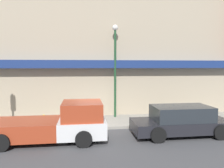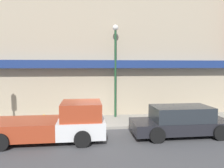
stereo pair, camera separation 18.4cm
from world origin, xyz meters
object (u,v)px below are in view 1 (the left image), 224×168
Objects in this scene: pickup_truck at (56,124)px; parked_car at (181,121)px; street_lamp at (115,60)px; fire_hydrant at (44,121)px.

pickup_truck reaches higher than parked_car.
street_lamp reaches higher than pickup_truck.
street_lamp is (-2.71, 3.68, 3.03)m from parked_car.
parked_car is at bearing -16.05° from fire_hydrant.
parked_car is 7.47× the size of fire_hydrant.
pickup_truck is 2.16m from fire_hydrant.
fire_hydrant is (-6.82, 1.96, -0.25)m from parked_car.
parked_car is 7.10m from fire_hydrant.
street_lamp is at bearing 49.82° from pickup_truck.
pickup_truck reaches higher than fire_hydrant.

